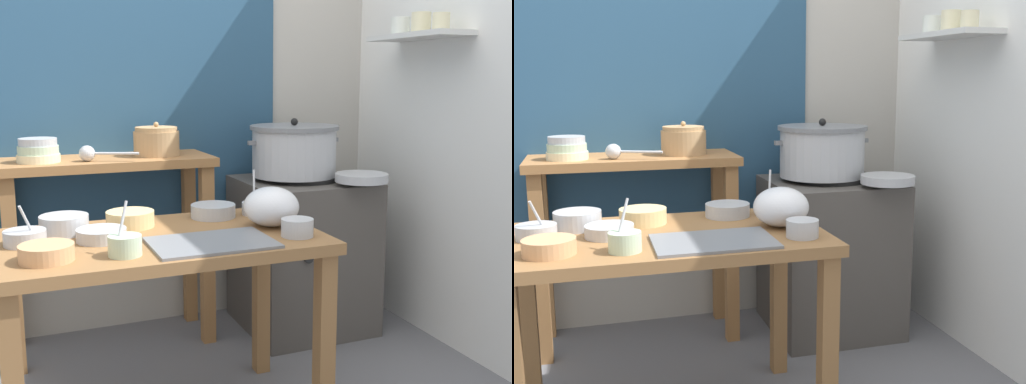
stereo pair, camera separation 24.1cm
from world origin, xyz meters
TOP-DOWN VIEW (x-y plane):
  - wall_back at (0.08, 1.10)m, footprint 4.40×0.12m
  - wall_right at (1.40, 0.20)m, footprint 0.30×3.20m
  - prep_table at (-0.08, 0.02)m, footprint 1.10×0.66m
  - back_shelf_table at (-0.12, 0.83)m, footprint 0.96×0.40m
  - stove_block at (0.82, 0.70)m, footprint 0.60×0.61m
  - steamer_pot at (0.78, 0.72)m, footprint 0.49×0.44m
  - clay_pot at (0.11, 0.83)m, footprint 0.21×0.21m
  - bowl_stack_enamel at (-0.41, 0.79)m, footprint 0.18×0.18m
  - ladle at (-0.21, 0.73)m, footprint 0.25×0.13m
  - serving_tray at (0.06, -0.15)m, footprint 0.40×0.28m
  - plastic_bag at (0.34, 0.01)m, footprint 0.21×0.21m
  - wide_pan at (0.99, 0.43)m, footprint 0.25×0.25m
  - prep_bowl_0 at (-0.38, 0.18)m, footprint 0.17×0.17m
  - prep_bowl_1 at (0.37, 0.22)m, footprint 0.13×0.13m
  - prep_bowl_2 at (-0.46, -0.14)m, footprint 0.16×0.16m
  - prep_bowl_3 at (0.19, 0.23)m, footprint 0.18×0.18m
  - prep_bowl_4 at (-0.14, 0.20)m, footprint 0.18×0.18m
  - prep_bowl_5 at (-0.27, 0.03)m, footprint 0.17×0.17m
  - prep_bowl_6 at (0.36, -0.16)m, footprint 0.11×0.11m
  - prep_bowl_7 at (-0.23, -0.18)m, footprint 0.10×0.10m
  - prep_bowl_8 at (-0.51, 0.07)m, footprint 0.14×0.14m

SIDE VIEW (x-z plane):
  - stove_block at x=0.82m, z-range -0.01..0.77m
  - prep_table at x=-0.08m, z-range 0.25..0.97m
  - back_shelf_table at x=-0.12m, z-range 0.23..1.13m
  - serving_tray at x=0.06m, z-range 0.72..0.73m
  - prep_bowl_5 at x=-0.27m, z-range 0.72..0.76m
  - prep_bowl_8 at x=-0.51m, z-range 0.68..0.82m
  - prep_bowl_2 at x=-0.46m, z-range 0.72..0.77m
  - prep_bowl_1 at x=0.37m, z-range 0.66..0.84m
  - prep_bowl_3 at x=0.19m, z-range 0.72..0.77m
  - prep_bowl_4 at x=-0.14m, z-range 0.72..0.78m
  - prep_bowl_6 at x=0.36m, z-range 0.72..0.78m
  - prep_bowl_0 at x=-0.38m, z-range 0.72..0.79m
  - prep_bowl_7 at x=-0.23m, z-range 0.67..0.84m
  - plastic_bag at x=0.34m, z-range 0.72..0.87m
  - wide_pan at x=0.99m, z-range 0.78..0.82m
  - steamer_pot at x=0.78m, z-range 0.76..1.05m
  - ladle at x=-0.21m, z-range 0.90..0.97m
  - bowl_stack_enamel at x=-0.41m, z-range 0.90..1.00m
  - clay_pot at x=0.11m, z-range 0.89..1.05m
  - wall_right at x=1.40m, z-range 0.00..2.60m
  - wall_back at x=0.08m, z-range 0.00..2.60m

